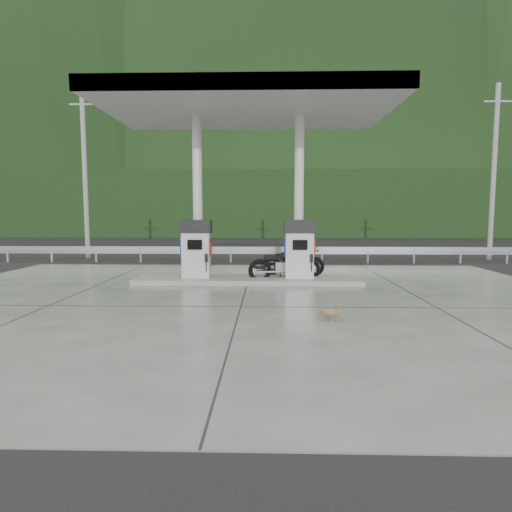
{
  "coord_description": "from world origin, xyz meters",
  "views": [
    {
      "loc": [
        0.61,
        -10.68,
        2.17
      ],
      "look_at": [
        0.3,
        1.0,
        1.0
      ],
      "focal_mm": 30.0,
      "sensor_mm": 36.0,
      "label": 1
    }
  ],
  "objects_px": {
    "duck": "(330,313)",
    "gas_pump_left": "(196,249)",
    "gas_pump_right": "(299,249)",
    "motorcycle_left": "(285,265)",
    "motorcycle_right": "(293,262)"
  },
  "relations": [
    {
      "from": "motorcycle_left",
      "to": "duck",
      "type": "distance_m",
      "value": 5.09
    },
    {
      "from": "gas_pump_left",
      "to": "motorcycle_left",
      "type": "bearing_deg",
      "value": 5.69
    },
    {
      "from": "motorcycle_left",
      "to": "motorcycle_right",
      "type": "xyz_separation_m",
      "value": [
        0.33,
        1.18,
        -0.04
      ]
    },
    {
      "from": "duck",
      "to": "motorcycle_left",
      "type": "bearing_deg",
      "value": 112.01
    },
    {
      "from": "gas_pump_left",
      "to": "gas_pump_right",
      "type": "xyz_separation_m",
      "value": [
        3.2,
        0.0,
        0.0
      ]
    },
    {
      "from": "motorcycle_left",
      "to": "duck",
      "type": "relative_size",
      "value": 4.85
    },
    {
      "from": "motorcycle_right",
      "to": "motorcycle_left",
      "type": "bearing_deg",
      "value": -104.61
    },
    {
      "from": "gas_pump_left",
      "to": "motorcycle_right",
      "type": "bearing_deg",
      "value": 25.12
    },
    {
      "from": "motorcycle_right",
      "to": "duck",
      "type": "distance_m",
      "value": 6.22
    },
    {
      "from": "gas_pump_left",
      "to": "motorcycle_left",
      "type": "height_order",
      "value": "gas_pump_left"
    },
    {
      "from": "motorcycle_right",
      "to": "duck",
      "type": "height_order",
      "value": "motorcycle_right"
    },
    {
      "from": "gas_pump_right",
      "to": "duck",
      "type": "height_order",
      "value": "gas_pump_right"
    },
    {
      "from": "motorcycle_left",
      "to": "gas_pump_left",
      "type": "bearing_deg",
      "value": 177.97
    },
    {
      "from": "gas_pump_left",
      "to": "gas_pump_right",
      "type": "relative_size",
      "value": 1.0
    },
    {
      "from": "duck",
      "to": "gas_pump_left",
      "type": "bearing_deg",
      "value": 140.14
    }
  ]
}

